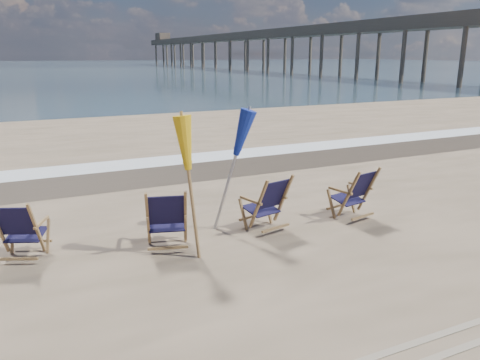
{
  "coord_description": "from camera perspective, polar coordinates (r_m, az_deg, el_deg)",
  "views": [
    {
      "loc": [
        -3.67,
        -5.6,
        3.23
      ],
      "look_at": [
        0.0,
        2.2,
        0.9
      ],
      "focal_mm": 35.0,
      "sensor_mm": 36.0,
      "label": 1
    }
  ],
  "objects": [
    {
      "name": "fishing_pier",
      "position": [
        89.86,
        2.53,
        16.02
      ],
      "size": [
        4.4,
        140.0,
        9.3
      ],
      "primitive_type": null,
      "color": "brown",
      "rests_on": "ground"
    },
    {
      "name": "wet_sand_strip",
      "position": [
        13.33,
        -8.45,
        0.94
      ],
      "size": [
        200.0,
        2.6,
        0.0
      ],
      "primitive_type": "cube",
      "color": "#42362A",
      "rests_on": "ground"
    },
    {
      "name": "beach_chair_2",
      "position": [
        8.87,
        5.32,
        -2.52
      ],
      "size": [
        0.87,
        0.94,
        1.11
      ],
      "primitive_type": null,
      "rotation": [
        0.0,
        0.0,
        3.37
      ],
      "color": "black",
      "rests_on": "ground"
    },
    {
      "name": "umbrella_blue",
      "position": [
        8.5,
        -1.28,
        5.39
      ],
      "size": [
        0.3,
        0.3,
        2.33
      ],
      "color": "#A5A5AD",
      "rests_on": "ground"
    },
    {
      "name": "beach_chair_1",
      "position": [
        7.91,
        -6.65,
        -4.75
      ],
      "size": [
        0.9,
        0.96,
        1.11
      ],
      "primitive_type": null,
      "rotation": [
        0.0,
        0.0,
        2.87
      ],
      "color": "black",
      "rests_on": "ground"
    },
    {
      "name": "beach_chair_0",
      "position": [
        8.1,
        -23.54,
        -5.71
      ],
      "size": [
        0.92,
        0.96,
        1.05
      ],
      "primitive_type": null,
      "rotation": [
        0.0,
        0.0,
        2.74
      ],
      "color": "black",
      "rests_on": "ground"
    },
    {
      "name": "ocean",
      "position": [
        133.69,
        -24.22,
        12.45
      ],
      "size": [
        400.0,
        400.0,
        0.0
      ],
      "primitive_type": "plane",
      "color": "#384E5D",
      "rests_on": "ground"
    },
    {
      "name": "surf_foam",
      "position": [
        14.74,
        -10.16,
        2.23
      ],
      "size": [
        200.0,
        1.4,
        0.01
      ],
      "primitive_type": "cube",
      "color": "silver",
      "rests_on": "ground"
    },
    {
      "name": "umbrella_yellow",
      "position": [
        7.32,
        -6.1,
        3.54
      ],
      "size": [
        0.3,
        0.3,
        2.3
      ],
      "color": "olive",
      "rests_on": "ground"
    },
    {
      "name": "beach_chair_3",
      "position": [
        9.8,
        15.42,
        -1.33
      ],
      "size": [
        0.84,
        0.91,
        1.09
      ],
      "primitive_type": null,
      "rotation": [
        0.0,
        0.0,
        3.35
      ],
      "color": "black",
      "rests_on": "ground"
    }
  ]
}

